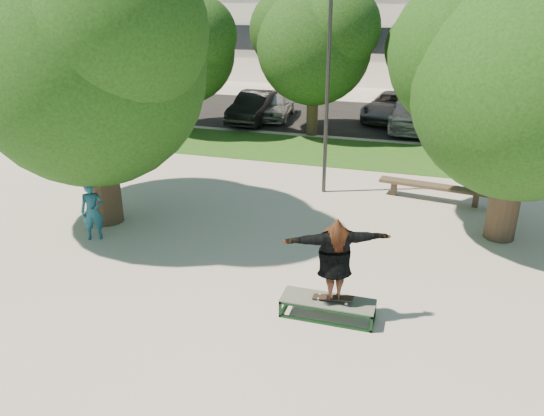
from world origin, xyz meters
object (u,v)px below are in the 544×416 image
(car_silver_a, at_px, (275,105))
(car_dark, at_px, (255,107))
(tree_right, at_px, (523,74))
(car_grey, at_px, (392,106))
(grind_box, at_px, (328,308))
(tree_left, at_px, (87,55))
(bench, at_px, (434,187))
(car_silver_b, at_px, (416,111))
(lamppost, at_px, (327,91))
(bystander, at_px, (92,211))

(car_silver_a, relative_size, car_dark, 0.91)
(tree_right, height_order, car_grey, tree_right)
(tree_right, relative_size, car_dark, 1.49)
(grind_box, relative_size, car_dark, 0.41)
(tree_left, bearing_deg, grind_box, -23.26)
(bench, distance_m, car_grey, 11.05)
(grind_box, bearing_deg, car_silver_b, 87.31)
(grind_box, bearing_deg, car_silver_a, 110.04)
(car_silver_a, bearing_deg, car_dark, -131.94)
(lamppost, distance_m, car_grey, 11.35)
(tree_right, xyz_separation_m, bystander, (-9.80, -3.16, -3.34))
(car_silver_b, bearing_deg, tree_right, -77.38)
(bench, distance_m, car_dark, 12.00)
(lamppost, relative_size, car_dark, 1.40)
(tree_right, distance_m, bystander, 10.82)
(grind_box, xyz_separation_m, bystander, (-6.38, 1.75, 0.57))
(lamppost, relative_size, car_silver_b, 1.15)
(tree_left, relative_size, car_silver_a, 1.79)
(tree_right, height_order, car_dark, tree_right)
(bystander, distance_m, car_silver_b, 16.44)
(car_grey, bearing_deg, grind_box, -79.75)
(tree_right, distance_m, car_dark, 15.01)
(bystander, height_order, car_silver_a, bystander)
(tree_left, relative_size, car_dark, 1.63)
(car_grey, bearing_deg, tree_left, -104.22)
(lamppost, xyz_separation_m, bystander, (-4.88, -5.07, -2.39))
(tree_right, bearing_deg, lamppost, 158.72)
(bystander, xyz_separation_m, car_silver_a, (0.38, 14.70, -0.08))
(grind_box, height_order, car_silver_b, car_silver_b)
(tree_left, bearing_deg, tree_right, 11.03)
(lamppost, height_order, car_grey, lamppost)
(tree_right, distance_m, car_grey, 13.93)
(car_dark, xyz_separation_m, car_grey, (6.28, 2.39, -0.06))
(tree_right, relative_size, bystander, 4.29)
(lamppost, relative_size, grind_box, 3.39)
(tree_left, bearing_deg, car_dark, 89.62)
(tree_right, distance_m, car_silver_a, 15.28)
(lamppost, distance_m, bench, 4.31)
(bystander, bearing_deg, lamppost, 18.30)
(grind_box, bearing_deg, bench, 75.42)
(bystander, distance_m, car_silver_a, 14.71)
(lamppost, xyz_separation_m, bench, (3.33, 0.20, -2.73))
(tree_left, bearing_deg, car_silver_a, 86.65)
(tree_left, bearing_deg, bystander, -70.55)
(tree_right, xyz_separation_m, grind_box, (-3.42, -4.91, -3.90))
(tree_right, relative_size, grind_box, 3.62)
(grind_box, xyz_separation_m, car_dark, (-6.71, 15.46, 0.53))
(tree_left, xyz_separation_m, car_grey, (6.37, 14.93, -3.77))
(grind_box, height_order, car_dark, car_dark)
(lamppost, height_order, car_silver_a, lamppost)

